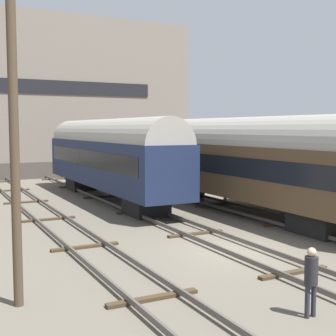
{
  "coord_description": "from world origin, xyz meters",
  "views": [
    {
      "loc": [
        -9.94,
        -13.85,
        4.53
      ],
      "look_at": [
        2.42,
        10.3,
        2.2
      ],
      "focal_mm": 50.0,
      "sensor_mm": 36.0,
      "label": 1
    }
  ],
  "objects_px": {
    "utility_pole": "(13,111)",
    "bench": "(295,181)",
    "train_car_navy": "(108,154)",
    "person_worker": "(311,275)",
    "train_car_brown": "(238,159)"
  },
  "relations": [
    {
      "from": "train_car_navy",
      "to": "bench",
      "type": "relative_size",
      "value": 12.55
    },
    {
      "from": "train_car_navy",
      "to": "person_worker",
      "type": "bearing_deg",
      "value": -95.71
    },
    {
      "from": "person_worker",
      "to": "utility_pole",
      "type": "relative_size",
      "value": 0.18
    },
    {
      "from": "train_car_navy",
      "to": "person_worker",
      "type": "distance_m",
      "value": 19.76
    },
    {
      "from": "train_car_brown",
      "to": "train_car_navy",
      "type": "height_order",
      "value": "train_car_brown"
    },
    {
      "from": "bench",
      "to": "utility_pole",
      "type": "height_order",
      "value": "utility_pole"
    },
    {
      "from": "bench",
      "to": "person_worker",
      "type": "bearing_deg",
      "value": -130.79
    },
    {
      "from": "train_car_brown",
      "to": "person_worker",
      "type": "relative_size",
      "value": 10.9
    },
    {
      "from": "train_car_brown",
      "to": "train_car_navy",
      "type": "bearing_deg",
      "value": 124.36
    },
    {
      "from": "bench",
      "to": "utility_pole",
      "type": "distance_m",
      "value": 17.72
    },
    {
      "from": "train_car_navy",
      "to": "bench",
      "type": "distance_m",
      "value": 11.44
    },
    {
      "from": "utility_pole",
      "to": "bench",
      "type": "bearing_deg",
      "value": 24.79
    },
    {
      "from": "person_worker",
      "to": "train_car_navy",
      "type": "bearing_deg",
      "value": 84.29
    },
    {
      "from": "train_car_brown",
      "to": "person_worker",
      "type": "distance_m",
      "value": 14.35
    },
    {
      "from": "train_car_navy",
      "to": "person_worker",
      "type": "relative_size",
      "value": 10.33
    }
  ]
}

